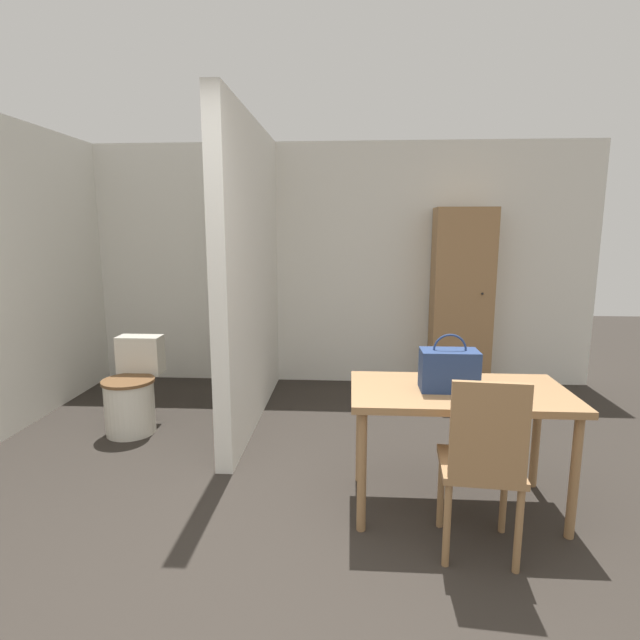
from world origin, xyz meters
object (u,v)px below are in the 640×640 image
(dining_table, at_px, (459,403))
(wooden_chair, at_px, (483,461))
(wooden_cabinet, at_px, (461,301))
(handbag, at_px, (449,370))
(toilet, at_px, (132,393))

(dining_table, distance_m, wooden_chair, 0.48)
(dining_table, height_order, wooden_cabinet, wooden_cabinet)
(dining_table, height_order, handbag, handbag)
(wooden_cabinet, bearing_deg, dining_table, -102.08)
(dining_table, bearing_deg, handbag, -167.12)
(wooden_cabinet, bearing_deg, toilet, -156.11)
(dining_table, bearing_deg, wooden_chair, -86.91)
(dining_table, distance_m, toilet, 2.61)
(handbag, bearing_deg, toilet, 156.17)
(wooden_chair, distance_m, handbag, 0.57)
(toilet, height_order, handbag, handbag)
(toilet, bearing_deg, wooden_cabinet, 23.89)
(handbag, bearing_deg, wooden_chair, -78.41)
(dining_table, height_order, wooden_chair, wooden_chair)
(handbag, bearing_deg, wooden_cabinet, 76.41)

